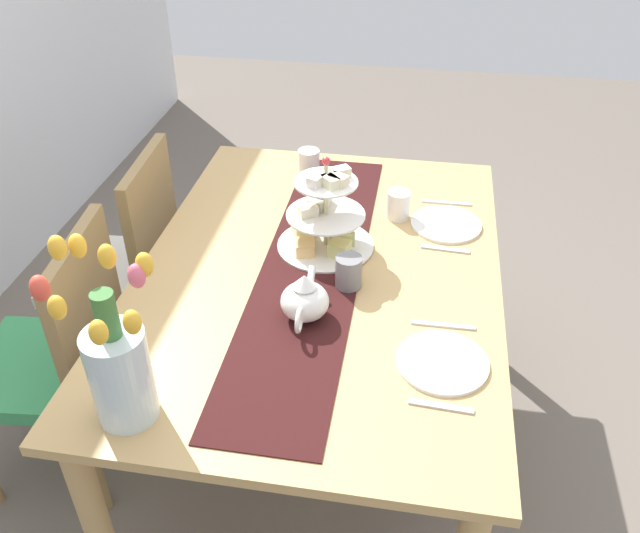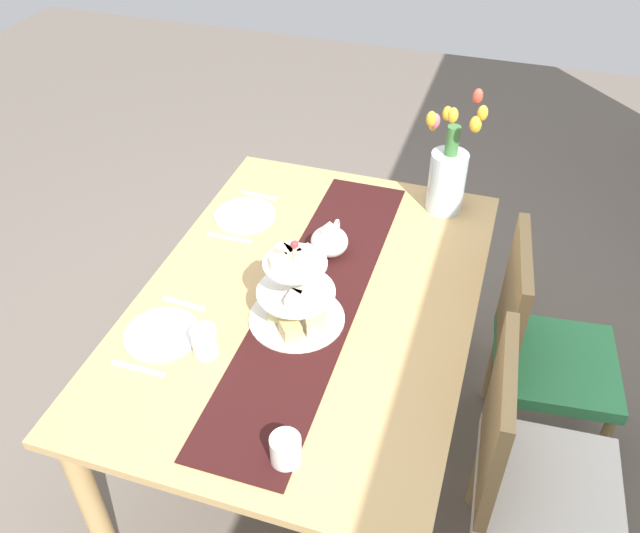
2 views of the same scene
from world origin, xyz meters
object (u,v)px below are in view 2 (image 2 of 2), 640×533
object	(u,v)px
teapot	(330,240)
dinner_plate_left	(245,215)
tiered_cake_stand	(297,299)
fork_left	(259,195)
dinner_plate_right	(162,334)
knife_right	(138,369)
tulip_vase	(448,172)
fork_right	(184,304)
dining_table	(309,318)
chair_right	(527,469)
chair_left	(538,347)
mug_grey	(288,264)
mug_white_text	(205,341)
knife_left	(229,238)
cream_jug	(286,450)

from	to	relation	value
teapot	dinner_plate_left	size ratio (longest dim) A/B	1.04
tiered_cake_stand	dinner_plate_left	distance (m)	0.60
fork_left	dinner_plate_right	world-z (taller)	dinner_plate_right
fork_left	knife_right	size ratio (longest dim) A/B	0.88
tulip_vase	fork_right	world-z (taller)	tulip_vase
dinner_plate_right	teapot	bearing A→B (deg)	145.49
dining_table	dinner_plate_right	bearing A→B (deg)	-50.43
chair_right	tiered_cake_stand	distance (m)	0.84
chair_left	mug_grey	xyz separation A→B (m)	(0.17, -0.85, 0.29)
chair_left	teapot	distance (m)	0.81
fork_right	mug_white_text	world-z (taller)	mug_white_text
knife_left	dining_table	bearing A→B (deg)	60.83
teapot	fork_left	xyz separation A→B (m)	(-0.26, -0.37, -0.06)
tiered_cake_stand	fork_right	distance (m)	0.38
chair_right	dinner_plate_right	xyz separation A→B (m)	(0.04, -1.13, 0.24)
teapot	dinner_plate_right	distance (m)	0.65
chair_right	knife_right	distance (m)	1.17
cream_jug	fork_right	size ratio (longest dim) A/B	0.57
knife_right	mug_grey	xyz separation A→B (m)	(-0.52, 0.27, 0.05)
cream_jug	knife_right	distance (m)	0.54
knife_left	fork_right	world-z (taller)	same
chair_left	mug_white_text	distance (m)	1.16
knife_left	teapot	bearing A→B (deg)	94.00
tulip_vase	knife_left	world-z (taller)	tulip_vase
dining_table	teapot	xyz separation A→B (m)	(-0.23, 0.00, 0.16)
tiered_cake_stand	teapot	distance (m)	0.35
fork_left	knife_right	distance (m)	0.95
chair_left	knife_right	xyz separation A→B (m)	(0.69, -1.13, 0.24)
dinner_plate_right	mug_grey	bearing A→B (deg)	144.32
chair_left	knife_left	bearing A→B (deg)	-88.23
tiered_cake_stand	cream_jug	world-z (taller)	tiered_cake_stand
chair_right	mug_grey	size ratio (longest dim) A/B	9.58
tiered_cake_stand	tulip_vase	distance (m)	0.82
chair_left	tiered_cake_stand	world-z (taller)	tiered_cake_stand
chair_right	dinner_plate_left	bearing A→B (deg)	-118.82
chair_left	fork_right	xyz separation A→B (m)	(0.40, -1.13, 0.24)
dining_table	dinner_plate_left	xyz separation A→B (m)	(-0.35, -0.37, 0.10)
fork_right	mug_grey	distance (m)	0.36
dinner_plate_right	mug_grey	distance (m)	0.47
chair_right	tulip_vase	bearing A→B (deg)	-154.71
teapot	cream_jug	xyz separation A→B (m)	(0.84, 0.14, -0.02)
chair_left	dinner_plate_left	size ratio (longest dim) A/B	3.96
knife_left	mug_grey	world-z (taller)	mug_grey
chair_left	mug_grey	world-z (taller)	chair_left
chair_right	dinner_plate_left	world-z (taller)	chair_right
tulip_vase	mug_white_text	distance (m)	1.11
tiered_cake_stand	fork_right	world-z (taller)	tiered_cake_stand
tiered_cake_stand	dinner_plate_left	size ratio (longest dim) A/B	1.32
knife_right	dinner_plate_left	bearing A→B (deg)	180.00
fork_left	dinner_plate_right	distance (m)	0.80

